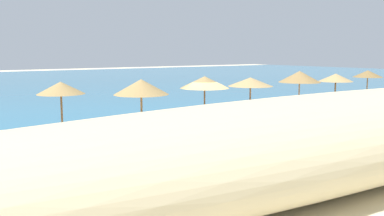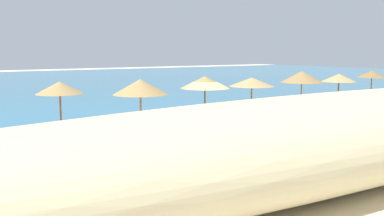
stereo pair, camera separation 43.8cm
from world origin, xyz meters
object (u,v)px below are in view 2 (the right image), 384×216
beach_umbrella_7 (339,78)px  beach_umbrella_8 (372,74)px  beach_umbrella_2 (60,88)px  beach_umbrella_4 (205,82)px  beach_umbrella_5 (252,82)px  beach_umbrella_3 (140,87)px  beach_umbrella_6 (302,77)px  lounge_chair_2 (368,109)px  lounge_chair_1 (225,123)px  beach_ball (183,140)px

beach_umbrella_7 → beach_umbrella_8: bearing=-0.8°
beach_umbrella_8 → beach_umbrella_2: bearing=179.4°
beach_umbrella_4 → beach_umbrella_5: (3.33, 0.17, -0.13)m
beach_umbrella_3 → beach_umbrella_7: 14.26m
beach_umbrella_6 → beach_umbrella_7: 3.43m
beach_umbrella_2 → beach_umbrella_6: size_ratio=0.99×
lounge_chair_2 → beach_umbrella_5: bearing=87.8°
beach_umbrella_5 → lounge_chair_1: beach_umbrella_5 is taller
beach_umbrella_6 → beach_umbrella_7: size_ratio=1.10×
beach_umbrella_3 → beach_umbrella_5: size_ratio=1.08×
beach_umbrella_6 → lounge_chair_2: beach_umbrella_6 is taller
beach_umbrella_2 → beach_umbrella_3: bearing=-5.1°
beach_umbrella_6 → beach_umbrella_7: (3.43, -0.06, -0.18)m
beach_umbrella_2 → beach_umbrella_4: bearing=1.1°
beach_umbrella_8 → lounge_chair_2: beach_umbrella_8 is taller
beach_ball → lounge_chair_1: bearing=15.3°
beach_umbrella_4 → beach_ball: (-2.51, -1.82, -2.32)m
beach_umbrella_6 → beach_ball: (-9.45, -1.58, -2.37)m
lounge_chair_1 → beach_ball: size_ratio=5.74×
beach_umbrella_7 → lounge_chair_1: bearing=-176.1°
lounge_chair_1 → beach_ball: 3.18m
beach_umbrella_6 → lounge_chair_1: 6.76m
beach_umbrella_3 → lounge_chair_2: beach_umbrella_3 is taller
beach_umbrella_5 → beach_umbrella_8: size_ratio=0.95×
beach_umbrella_2 → beach_ball: beach_umbrella_2 is taller
beach_umbrella_7 → beach_umbrella_8: (3.52, -0.05, 0.14)m
beach_umbrella_6 → beach_ball: beach_umbrella_6 is taller
beach_umbrella_5 → beach_umbrella_8: (10.55, -0.53, 0.14)m
lounge_chair_1 → lounge_chair_2: size_ratio=1.21×
beach_umbrella_3 → beach_umbrella_7: bearing=0.6°
beach_umbrella_7 → beach_umbrella_5: bearing=176.1°
beach_umbrella_2 → lounge_chair_1: size_ratio=1.61×
beach_umbrella_5 → lounge_chair_1: bearing=-157.6°
beach_umbrella_5 → beach_umbrella_6: bearing=-6.5°
beach_umbrella_6 → lounge_chair_1: (-6.40, -0.74, -2.05)m
beach_umbrella_2 → beach_umbrella_6: 14.31m
beach_ball → beach_umbrella_4: bearing=35.9°
beach_umbrella_6 → beach_ball: 9.87m
lounge_chair_1 → lounge_chair_2: lounge_chair_1 is taller
beach_umbrella_6 → beach_umbrella_2: bearing=179.6°
beach_umbrella_5 → lounge_chair_2: size_ratio=1.78×
beach_umbrella_3 → lounge_chair_1: size_ratio=1.60×
beach_umbrella_4 → beach_umbrella_7: size_ratio=1.07×
beach_umbrella_5 → beach_umbrella_6: 3.63m
beach_umbrella_4 → beach_umbrella_7: 10.37m
beach_umbrella_2 → beach_umbrella_6: beach_umbrella_6 is taller
beach_umbrella_5 → beach_ball: 6.55m
beach_ball → beach_umbrella_5: bearing=18.8°
beach_umbrella_5 → lounge_chair_2: bearing=-14.0°
beach_umbrella_8 → beach_ball: (-16.40, -1.47, -2.33)m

